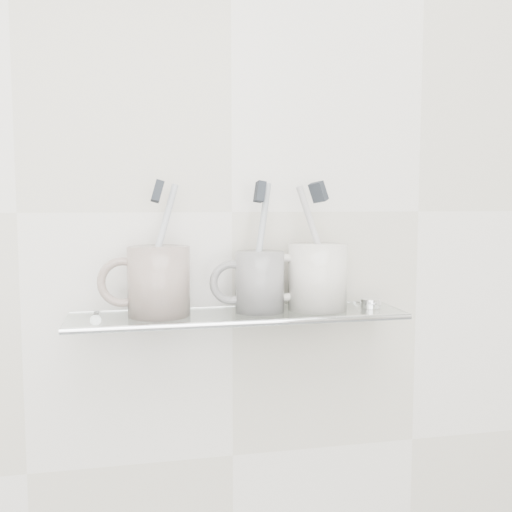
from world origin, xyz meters
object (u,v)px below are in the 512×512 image
object	(u,v)px
shelf_glass	(239,316)
mug_right	(318,277)
mug_center	(260,282)
mug_left	(159,281)

from	to	relation	value
shelf_glass	mug_right	world-z (taller)	mug_right
mug_center	shelf_glass	bearing A→B (deg)	-166.75
shelf_glass	mug_center	world-z (taller)	mug_center
shelf_glass	mug_right	distance (m)	0.14
shelf_glass	mug_right	size ratio (longest dim) A/B	4.91
mug_left	mug_right	distance (m)	0.24
mug_left	mug_center	xyz separation A→B (m)	(0.15, 0.00, -0.00)
shelf_glass	mug_right	bearing A→B (deg)	2.30
mug_center	mug_right	size ratio (longest dim) A/B	0.90
mug_right	mug_left	bearing A→B (deg)	-157.76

